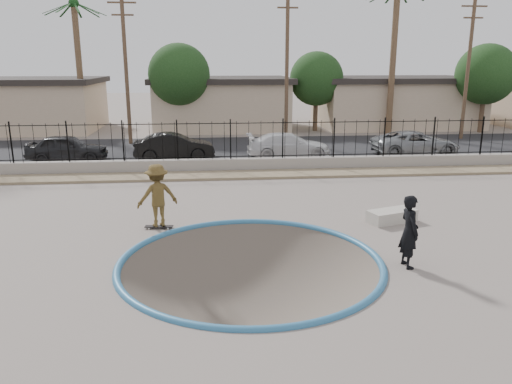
{
  "coord_description": "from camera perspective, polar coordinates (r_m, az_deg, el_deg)",
  "views": [
    {
      "loc": [
        -1.01,
        -13.17,
        5.15
      ],
      "look_at": [
        0.43,
        2.0,
        1.13
      ],
      "focal_mm": 35.0,
      "sensor_mm": 36.0,
      "label": 1
    }
  ],
  "objects": [
    {
      "name": "skater",
      "position": [
        15.86,
        -11.19,
        -0.72
      ],
      "size": [
        1.45,
        1.13,
        1.97
      ],
      "primitive_type": "imported",
      "rotation": [
        0.0,
        0.0,
        3.49
      ],
      "color": "brown",
      "rests_on": "ground"
    },
    {
      "name": "palm_right",
      "position": [
        37.56,
        15.61,
        17.6
      ],
      "size": [
        2.3,
        2.3,
        10.3
      ],
      "color": "brown",
      "rests_on": "ground"
    },
    {
      "name": "utility_pole_right",
      "position": [
        36.39,
        23.07,
        12.94
      ],
      "size": [
        1.7,
        0.24,
        9.0
      ],
      "color": "#473323",
      "rests_on": "ground"
    },
    {
      "name": "street_tree_mid",
      "position": [
        38.05,
        6.92,
        12.71
      ],
      "size": [
        3.96,
        3.96,
        5.83
      ],
      "color": "#473323",
      "rests_on": "ground"
    },
    {
      "name": "skateboard",
      "position": [
        16.13,
        -11.03,
        -3.89
      ],
      "size": [
        0.91,
        0.31,
        0.08
      ],
      "rotation": [
        0.0,
        0.0,
        -0.1
      ],
      "color": "black",
      "rests_on": "ground"
    },
    {
      "name": "concrete_ledge",
      "position": [
        17.03,
        15.25,
        -2.65
      ],
      "size": [
        1.74,
        1.17,
        0.4
      ],
      "primitive_type": "cube",
      "rotation": [
        0.0,
        0.0,
        0.32
      ],
      "color": "#AFA89B",
      "rests_on": "ground"
    },
    {
      "name": "bowl_pit",
      "position": [
        13.26,
        -0.63,
        -8.08
      ],
      "size": [
        6.84,
        6.84,
        1.8
      ],
      "primitive_type": null,
      "color": "#50473D",
      "rests_on": "ground"
    },
    {
      "name": "street_tree_left",
      "position": [
        36.24,
        -8.79,
        13.1
      ],
      "size": [
        4.32,
        4.32,
        6.36
      ],
      "color": "#473323",
      "rests_on": "ground"
    },
    {
      "name": "ground",
      "position": [
        25.96,
        -3.02,
        0.84
      ],
      "size": [
        120.0,
        120.0,
        2.2
      ],
      "primitive_type": "cube",
      "color": "slate",
      "rests_on": "ground"
    },
    {
      "name": "car_b",
      "position": [
        27.0,
        -9.34,
        5.17
      ],
      "size": [
        4.32,
        1.79,
        1.39
      ],
      "primitive_type": "imported",
      "rotation": [
        0.0,
        0.0,
        1.65
      ],
      "color": "black",
      "rests_on": "street"
    },
    {
      "name": "car_c",
      "position": [
        27.29,
        3.76,
        5.35
      ],
      "size": [
        4.54,
        1.89,
        1.31
      ],
      "primitive_type": "imported",
      "rotation": [
        0.0,
        0.0,
        1.58
      ],
      "color": "silver",
      "rests_on": "street"
    },
    {
      "name": "street",
      "position": [
        30.62,
        -3.46,
        5.12
      ],
      "size": [
        90.0,
        8.0,
        0.04
      ],
      "primitive_type": "cube",
      "color": "black",
      "rests_on": "ground"
    },
    {
      "name": "car_d",
      "position": [
        29.28,
        17.77,
        5.35
      ],
      "size": [
        4.95,
        2.52,
        1.34
      ],
      "primitive_type": "imported",
      "rotation": [
        0.0,
        0.0,
        1.63
      ],
      "color": "gray",
      "rests_on": "street"
    },
    {
      "name": "street_tree_right",
      "position": [
        40.48,
        24.81,
        12.11
      ],
      "size": [
        4.32,
        4.32,
        6.36
      ],
      "color": "#473323",
      "rests_on": "ground"
    },
    {
      "name": "house_east",
      "position": [
        42.54,
        15.51,
        9.98
      ],
      "size": [
        12.6,
        8.6,
        3.9
      ],
      "color": "tan",
      "rests_on": "ground"
    },
    {
      "name": "videographer",
      "position": [
        13.28,
        17.11,
        -4.33
      ],
      "size": [
        0.52,
        0.73,
        1.9
      ],
      "primitive_type": "imported",
      "rotation": [
        0.0,
        0.0,
        1.66
      ],
      "color": "black",
      "rests_on": "ground"
    },
    {
      "name": "house_center",
      "position": [
        39.81,
        -4.0,
        10.18
      ],
      "size": [
        10.6,
        8.6,
        3.9
      ],
      "color": "tan",
      "rests_on": "ground"
    },
    {
      "name": "retaining_wall",
      "position": [
        23.99,
        -2.89,
        3.11
      ],
      "size": [
        42.0,
        0.45,
        0.6
      ],
      "primitive_type": "cube",
      "color": "gray",
      "rests_on": "ground"
    },
    {
      "name": "fence",
      "position": [
        23.78,
        -2.93,
        5.94
      ],
      "size": [
        40.0,
        0.04,
        1.8
      ],
      "color": "black",
      "rests_on": "retaining_wall"
    },
    {
      "name": "utility_pole_mid",
      "position": [
        32.56,
        3.55,
        14.42
      ],
      "size": [
        1.7,
        0.24,
        9.5
      ],
      "color": "#473323",
      "rests_on": "ground"
    },
    {
      "name": "palm_mid",
      "position": [
        38.28,
        -19.81,
        16.26
      ],
      "size": [
        2.3,
        2.3,
        9.3
      ],
      "color": "brown",
      "rests_on": "ground"
    },
    {
      "name": "rock_strip",
      "position": [
        22.97,
        -2.76,
        1.95
      ],
      "size": [
        42.0,
        1.6,
        0.11
      ],
      "primitive_type": "cube",
      "color": "tan",
      "rests_on": "ground"
    },
    {
      "name": "utility_pole_left",
      "position": [
        32.56,
        -14.64,
        13.54
      ],
      "size": [
        1.7,
        0.24,
        9.0
      ],
      "color": "#473323",
      "rests_on": "ground"
    },
    {
      "name": "house_west",
      "position": [
        42.19,
        -25.09,
        9.1
      ],
      "size": [
        11.6,
        8.6,
        3.9
      ],
      "color": "tan",
      "rests_on": "ground"
    },
    {
      "name": "car_a",
      "position": [
        27.94,
        -20.78,
        4.73
      ],
      "size": [
        4.1,
        1.65,
        1.4
      ],
      "primitive_type": "imported",
      "rotation": [
        0.0,
        0.0,
        1.57
      ],
      "color": "black",
      "rests_on": "street"
    },
    {
      "name": "coping_ring",
      "position": [
        13.26,
        -0.63,
        -8.08
      ],
      "size": [
        7.04,
        7.04,
        0.2
      ],
      "primitive_type": "torus",
      "color": "#2D6792",
      "rests_on": "ground"
    }
  ]
}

